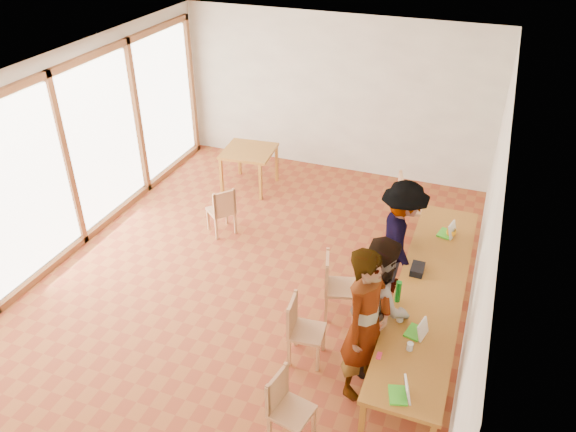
{
  "coord_description": "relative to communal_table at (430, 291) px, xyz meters",
  "views": [
    {
      "loc": [
        2.78,
        -5.83,
        5.09
      ],
      "look_at": [
        0.48,
        0.23,
        1.1
      ],
      "focal_mm": 35.0,
      "sensor_mm": 36.0,
      "label": 1
    }
  ],
  "objects": [
    {
      "name": "laptop_far",
      "position": [
        0.05,
        1.26,
        0.1
      ],
      "size": [
        0.26,
        0.28,
        0.21
      ],
      "rotation": [
        0.0,
        0.0,
        -0.22
      ],
      "color": "#45CF29",
      "rests_on": "communal_table"
    },
    {
      "name": "person_mid",
      "position": [
        -0.5,
        -0.66,
        0.18
      ],
      "size": [
        0.91,
        1.03,
        1.76
      ],
      "primitive_type": "imported",
      "rotation": [
        0.0,
        0.0,
        1.91
      ],
      "color": "gray",
      "rests_on": "ground"
    },
    {
      "name": "chair_spare",
      "position": [
        -3.44,
        1.19,
        -0.19
      ],
      "size": [
        0.55,
        0.55,
        0.45
      ],
      "rotation": [
        0.0,
        0.0,
        2.46
      ],
      "color": "tan",
      "rests_on": "ground"
    },
    {
      "name": "laptop_mid",
      "position": [
        -0.01,
        -0.87,
        0.1
      ],
      "size": [
        0.25,
        0.27,
        0.2
      ],
      "rotation": [
        0.0,
        0.0,
        -0.23
      ],
      "color": "#45CF29",
      "rests_on": "communal_table"
    },
    {
      "name": "ceiling",
      "position": [
        -2.5,
        0.18,
        2.32
      ],
      "size": [
        6.0,
        8.0,
        0.04
      ],
      "primitive_type": "cube",
      "color": "white",
      "rests_on": "wall_back"
    },
    {
      "name": "ground",
      "position": [
        -2.5,
        0.18,
        -0.7
      ],
      "size": [
        8.0,
        8.0,
        0.0
      ],
      "primitive_type": "plane",
      "color": "#994D25",
      "rests_on": "ground"
    },
    {
      "name": "pink_phone",
      "position": [
        -0.33,
        -1.35,
        0.05
      ],
      "size": [
        0.05,
        0.1,
        0.01
      ],
      "primitive_type": "cube",
      "color": "#E23460",
      "rests_on": "communal_table"
    },
    {
      "name": "laptop_near",
      "position": [
        -0.01,
        -1.79,
        0.1
      ],
      "size": [
        0.26,
        0.28,
        0.2
      ],
      "rotation": [
        0.0,
        0.0,
        0.28
      ],
      "color": "#45CF29",
      "rests_on": "communal_table"
    },
    {
      "name": "wall_back",
      "position": [
        -2.5,
        4.18,
        0.8
      ],
      "size": [
        6.0,
        0.1,
        3.0
      ],
      "primitive_type": "cube",
      "color": "#EFE7CE",
      "rests_on": "ground"
    },
    {
      "name": "wall_right",
      "position": [
        0.5,
        0.18,
        0.8
      ],
      "size": [
        0.1,
        8.0,
        3.0
      ],
      "primitive_type": "cube",
      "color": "#EFE7CE",
      "rests_on": "ground"
    },
    {
      "name": "chair_far",
      "position": [
        -1.21,
        -0.04,
        -0.14
      ],
      "size": [
        0.53,
        0.53,
        0.49
      ],
      "rotation": [
        0.0,
        0.0,
        0.28
      ],
      "color": "tan",
      "rests_on": "ground"
    },
    {
      "name": "person_near",
      "position": [
        -0.54,
        -1.14,
        0.24
      ],
      "size": [
        0.67,
        0.81,
        1.89
      ],
      "primitive_type": "imported",
      "rotation": [
        0.0,
        0.0,
        1.21
      ],
      "color": "gray",
      "rests_on": "ground"
    },
    {
      "name": "chair_mid",
      "position": [
        -1.37,
        -0.95,
        -0.17
      ],
      "size": [
        0.45,
        0.45,
        0.46
      ],
      "rotation": [
        0.0,
        0.0,
        0.11
      ],
      "color": "tan",
      "rests_on": "ground"
    },
    {
      "name": "chair_near",
      "position": [
        -1.13,
        -2.05,
        -0.19
      ],
      "size": [
        0.46,
        0.46,
        0.45
      ],
      "rotation": [
        0.0,
        0.0,
        -0.19
      ],
      "color": "tan",
      "rests_on": "ground"
    },
    {
      "name": "clear_glass",
      "position": [
        -0.05,
        -1.14,
        0.09
      ],
      "size": [
        0.07,
        0.07,
        0.09
      ],
      "primitive_type": "cylinder",
      "color": "silver",
      "rests_on": "communal_table"
    },
    {
      "name": "green_bottle",
      "position": [
        -0.34,
        -0.39,
        0.19
      ],
      "size": [
        0.07,
        0.07,
        0.28
      ],
      "primitive_type": "cylinder",
      "color": "#106E18",
      "rests_on": "communal_table"
    },
    {
      "name": "chair_empty",
      "position": [
        -0.71,
        2.25,
        -0.07
      ],
      "size": [
        0.6,
        0.6,
        0.55
      ],
      "rotation": [
        0.0,
        0.0,
        0.29
      ],
      "color": "tan",
      "rests_on": "ground"
    },
    {
      "name": "window_wall",
      "position": [
        -5.46,
        0.18,
        0.8
      ],
      "size": [
        0.1,
        8.0,
        3.0
      ],
      "primitive_type": "cube",
      "color": "white",
      "rests_on": "ground"
    },
    {
      "name": "yellow_mug",
      "position": [
        0.09,
        1.25,
        0.1
      ],
      "size": [
        0.17,
        0.17,
        0.11
      ],
      "primitive_type": "imported",
      "rotation": [
        0.0,
        0.0,
        -0.31
      ],
      "color": "#FAA30E",
      "rests_on": "communal_table"
    },
    {
      "name": "condiment_cup",
      "position": [
        -0.24,
        -0.73,
        0.08
      ],
      "size": [
        0.08,
        0.08,
        0.06
      ],
      "primitive_type": "cylinder",
      "color": "white",
      "rests_on": "communal_table"
    },
    {
      "name": "black_pouch",
      "position": [
        -0.21,
        0.25,
        0.09
      ],
      "size": [
        0.16,
        0.26,
        0.09
      ],
      "primitive_type": "cube",
      "color": "black",
      "rests_on": "communal_table"
    },
    {
      "name": "person_far",
      "position": [
        -0.53,
        0.79,
        0.15
      ],
      "size": [
        0.99,
        1.25,
        1.7
      ],
      "primitive_type": "imported",
      "rotation": [
        0.0,
        0.0,
        1.95
      ],
      "color": "gray",
      "rests_on": "ground"
    },
    {
      "name": "communal_table",
      "position": [
        0.0,
        0.0,
        0.0
      ],
      "size": [
        0.8,
        4.0,
        0.75
      ],
      "color": "#A66924",
      "rests_on": "ground"
    },
    {
      "name": "side_table",
      "position": [
        -3.72,
        2.84,
        -0.03
      ],
      "size": [
        0.9,
        0.9,
        0.75
      ],
      "rotation": [
        0.0,
        0.0,
        0.09
      ],
      "color": "#A66924",
      "rests_on": "ground"
    }
  ]
}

